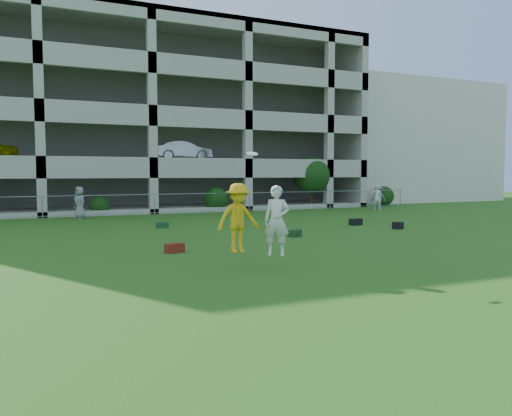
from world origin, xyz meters
name	(u,v)px	position (x,y,z in m)	size (l,w,h in m)	color
ground	(334,275)	(0.00, 0.00, 0.00)	(100.00, 100.00, 0.00)	#235114
stucco_building	(379,145)	(23.00, 28.00, 5.00)	(16.00, 14.00, 10.00)	beige
bystander_c	(80,203)	(-4.22, 17.61, 0.84)	(0.82, 0.54, 1.68)	gray
bystander_e	(377,197)	(13.82, 16.31, 0.82)	(0.60, 0.39, 1.65)	silver
bystander_f	(378,197)	(14.15, 16.59, 0.80)	(1.03, 0.59, 1.60)	slate
bag_red_a	(174,248)	(-2.58, 4.73, 0.14)	(0.55, 0.30, 0.28)	#55170E
bag_green_c	(295,233)	(2.53, 6.59, 0.13)	(0.50, 0.35, 0.26)	#143513
crate_d	(398,226)	(7.76, 7.04, 0.15)	(0.35, 0.35, 0.30)	black
bag_black_e	(356,222)	(7.07, 9.11, 0.15)	(0.60, 0.30, 0.30)	black
bag_green_g	(162,225)	(-1.32, 11.56, 0.12)	(0.50, 0.30, 0.25)	#163D1F
frisbee_contest	(249,219)	(-1.52, 1.54, 1.25)	(1.82, 1.12, 2.59)	gold
parking_garage	(127,124)	(-0.01, 27.70, 6.01)	(30.00, 14.00, 12.00)	#9E998C
fence	(154,204)	(0.00, 19.00, 0.61)	(36.06, 0.06, 1.20)	gray
shrub_row	(224,187)	(4.59, 19.70, 1.51)	(34.38, 2.52, 3.50)	#163D11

